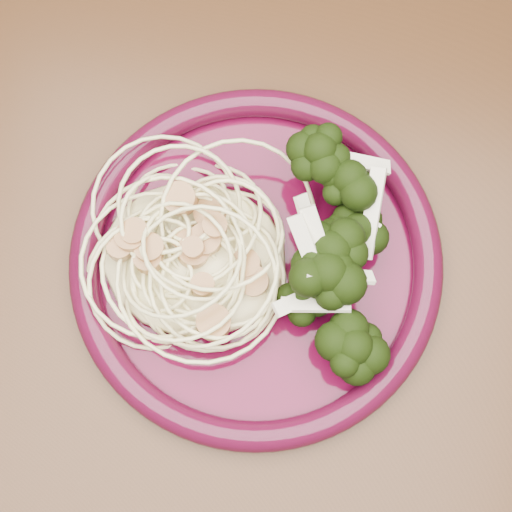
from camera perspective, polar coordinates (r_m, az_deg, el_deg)
The scene contains 6 objects.
dining_table at distance 0.58m, azimuth 3.56°, elevation -3.45°, with size 1.20×0.80×0.75m.
dinner_plate at distance 0.48m, azimuth 0.00°, elevation -0.33°, with size 0.29×0.29×0.02m.
spaghetti_pile at distance 0.47m, azimuth -5.06°, elevation 0.16°, with size 0.13×0.11×0.03m, color #FAF2AB.
scallop_cluster at distance 0.44m, azimuth -5.41°, elevation 1.24°, with size 0.11×0.11×0.04m, color tan, non-canonical shape.
broccoli_pile at distance 0.46m, azimuth 6.32°, elevation 0.11°, with size 0.09×0.14×0.05m, color black.
onion_garnish at distance 0.43m, azimuth 6.75°, elevation 1.17°, with size 0.06×0.09×0.05m, color white, non-canonical shape.
Camera 1 is at (-0.01, -0.12, 1.22)m, focal length 50.00 mm.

